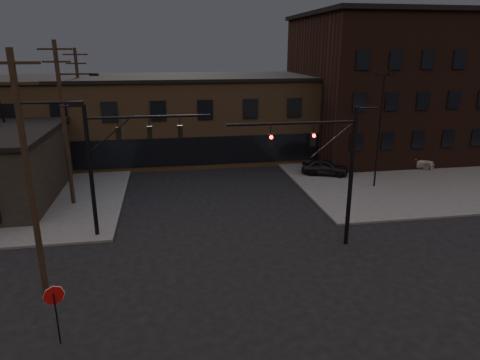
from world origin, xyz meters
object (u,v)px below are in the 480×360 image
object	(u,v)px
parked_car_lot_b	(408,160)
car_crossing	(232,151)
traffic_signal_far	(112,156)
stop_sign	(55,302)
parked_car_lot_a	(325,167)
traffic_signal_near	(333,163)

from	to	relation	value
parked_car_lot_b	car_crossing	bearing A→B (deg)	89.60
traffic_signal_far	stop_sign	size ratio (longest dim) A/B	3.23
parked_car_lot_a	parked_car_lot_b	size ratio (longest dim) A/B	0.86
parked_car_lot_a	traffic_signal_far	bearing A→B (deg)	142.20
traffic_signal_near	stop_sign	distance (m)	15.17
traffic_signal_far	traffic_signal_near	bearing A→B (deg)	-16.17
traffic_signal_far	car_crossing	xyz separation A→B (m)	(9.69, 17.41, -4.22)
traffic_signal_far	parked_car_lot_b	distance (m)	28.22
parked_car_lot_a	car_crossing	bearing A→B (deg)	65.45
stop_sign	car_crossing	xyz separation A→B (m)	(10.97, 27.39, -1.06)
stop_sign	traffic_signal_far	bearing A→B (deg)	82.68
car_crossing	stop_sign	bearing A→B (deg)	-89.44
stop_sign	car_crossing	bearing A→B (deg)	68.17
traffic_signal_near	parked_car_lot_b	size ratio (longest dim) A/B	1.70
traffic_signal_near	parked_car_lot_b	bearing A→B (deg)	47.01
traffic_signal_far	parked_car_lot_a	distance (m)	19.96
traffic_signal_near	parked_car_lot_a	world-z (taller)	traffic_signal_near
parked_car_lot_a	traffic_signal_near	bearing A→B (deg)	-177.82
traffic_signal_far	parked_car_lot_a	xyz separation A→B (m)	(16.88, 9.82, -4.17)
traffic_signal_near	traffic_signal_far	world-z (taller)	same
parked_car_lot_a	car_crossing	distance (m)	10.45
parked_car_lot_b	traffic_signal_near	bearing A→B (deg)	158.36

